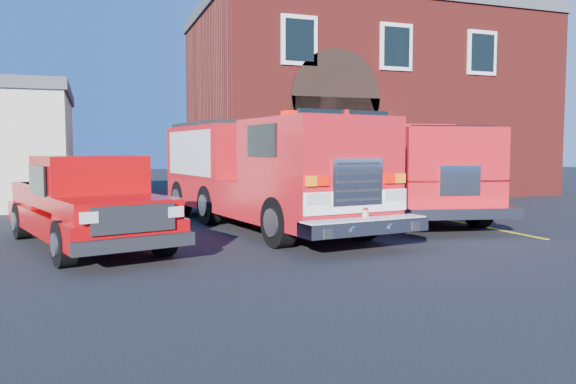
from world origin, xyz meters
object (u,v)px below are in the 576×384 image
object	(u,v)px
fire_station	(360,103)
pickup_truck	(86,204)
fire_engine	(260,171)
secondary_truck	(400,167)

from	to	relation	value
fire_station	pickup_truck	xyz separation A→B (m)	(-12.36, -12.00, -3.35)
fire_engine	secondary_truck	world-z (taller)	fire_engine
secondary_truck	pickup_truck	bearing A→B (deg)	-163.02
pickup_truck	secondary_truck	bearing A→B (deg)	16.98
pickup_truck	fire_station	bearing A→B (deg)	44.16
fire_station	fire_engine	xyz separation A→B (m)	(-8.02, -10.19, -2.77)
fire_station	secondary_truck	xyz separation A→B (m)	(-3.21, -9.21, -2.74)
fire_station	fire_engine	bearing A→B (deg)	-128.20
pickup_truck	fire_engine	bearing A→B (deg)	22.61
pickup_truck	secondary_truck	world-z (taller)	secondary_truck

